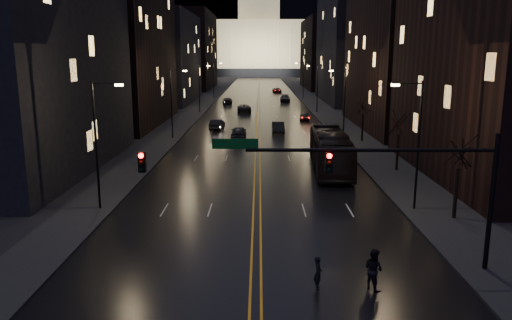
{
  "coord_description": "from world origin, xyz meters",
  "views": [
    {
      "loc": [
        0.14,
        -23.45,
        10.65
      ],
      "look_at": [
        -0.06,
        10.15,
        3.57
      ],
      "focal_mm": 35.0,
      "sensor_mm": 36.0,
      "label": 1
    }
  ],
  "objects_px": {
    "pedestrian_a": "(318,273)",
    "pedestrian_b": "(373,269)",
    "oncoming_car_a": "(239,132)",
    "bus": "(330,151)",
    "traffic_signal": "(378,172)",
    "oncoming_car_b": "(217,125)",
    "receding_car_a": "(278,128)"
  },
  "relations": [
    {
      "from": "traffic_signal",
      "to": "bus",
      "type": "bearing_deg",
      "value": 87.62
    },
    {
      "from": "receding_car_a",
      "to": "pedestrian_b",
      "type": "relative_size",
      "value": 2.39
    },
    {
      "from": "oncoming_car_a",
      "to": "pedestrian_b",
      "type": "relative_size",
      "value": 2.45
    },
    {
      "from": "traffic_signal",
      "to": "oncoming_car_a",
      "type": "xyz_separation_m",
      "value": [
        -8.41,
        40.71,
        -4.27
      ]
    },
    {
      "from": "bus",
      "to": "receding_car_a",
      "type": "bearing_deg",
      "value": 102.75
    },
    {
      "from": "oncoming_car_a",
      "to": "receding_car_a",
      "type": "distance_m",
      "value": 7.03
    },
    {
      "from": "pedestrian_a",
      "to": "pedestrian_b",
      "type": "distance_m",
      "value": 2.56
    },
    {
      "from": "pedestrian_a",
      "to": "pedestrian_b",
      "type": "height_order",
      "value": "pedestrian_b"
    },
    {
      "from": "receding_car_a",
      "to": "pedestrian_a",
      "type": "relative_size",
      "value": 2.96
    },
    {
      "from": "bus",
      "to": "oncoming_car_a",
      "type": "relative_size",
      "value": 2.73
    },
    {
      "from": "oncoming_car_b",
      "to": "pedestrian_b",
      "type": "distance_m",
      "value": 51.65
    },
    {
      "from": "oncoming_car_a",
      "to": "oncoming_car_b",
      "type": "relative_size",
      "value": 1.04
    },
    {
      "from": "pedestrian_b",
      "to": "oncoming_car_b",
      "type": "bearing_deg",
      "value": -23.22
    },
    {
      "from": "pedestrian_a",
      "to": "pedestrian_b",
      "type": "relative_size",
      "value": 0.81
    },
    {
      "from": "oncoming_car_a",
      "to": "receding_car_a",
      "type": "relative_size",
      "value": 1.03
    },
    {
      "from": "pedestrian_b",
      "to": "oncoming_car_a",
      "type": "bearing_deg",
      "value": -25.44
    },
    {
      "from": "oncoming_car_a",
      "to": "pedestrian_a",
      "type": "relative_size",
      "value": 3.04
    },
    {
      "from": "receding_car_a",
      "to": "traffic_signal",
      "type": "bearing_deg",
      "value": -86.37
    },
    {
      "from": "bus",
      "to": "pedestrian_b",
      "type": "relative_size",
      "value": 6.71
    },
    {
      "from": "bus",
      "to": "oncoming_car_a",
      "type": "height_order",
      "value": "bus"
    },
    {
      "from": "oncoming_car_b",
      "to": "receding_car_a",
      "type": "bearing_deg",
      "value": 165.72
    },
    {
      "from": "receding_car_a",
      "to": "pedestrian_a",
      "type": "xyz_separation_m",
      "value": [
        0.06,
        -47.32,
        0.02
      ]
    },
    {
      "from": "oncoming_car_b",
      "to": "pedestrian_a",
      "type": "xyz_separation_m",
      "value": [
        8.84,
        -50.37,
        0.03
      ]
    },
    {
      "from": "traffic_signal",
      "to": "receding_car_a",
      "type": "xyz_separation_m",
      "value": [
        -3.1,
        45.33,
        -4.32
      ]
    },
    {
      "from": "bus",
      "to": "traffic_signal",
      "type": "bearing_deg",
      "value": -89.6
    },
    {
      "from": "pedestrian_b",
      "to": "receding_car_a",
      "type": "bearing_deg",
      "value": -32.79
    },
    {
      "from": "oncoming_car_a",
      "to": "oncoming_car_b",
      "type": "distance_m",
      "value": 8.41
    },
    {
      "from": "oncoming_car_b",
      "to": "oncoming_car_a",
      "type": "bearing_deg",
      "value": 119.22
    },
    {
      "from": "receding_car_a",
      "to": "oncoming_car_b",
      "type": "bearing_deg",
      "value": 160.53
    },
    {
      "from": "bus",
      "to": "pedestrian_a",
      "type": "height_order",
      "value": "bus"
    },
    {
      "from": "pedestrian_b",
      "to": "traffic_signal",
      "type": "bearing_deg",
      "value": -49.48
    },
    {
      "from": "bus",
      "to": "oncoming_car_b",
      "type": "bearing_deg",
      "value": 119.02
    }
  ]
}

